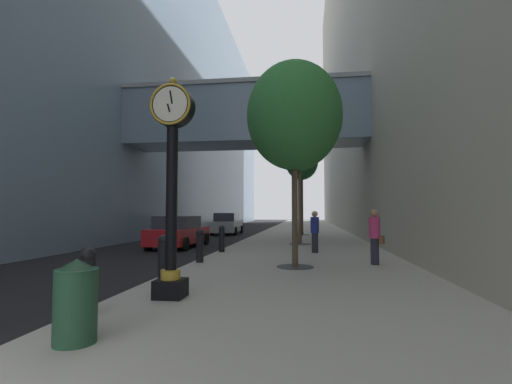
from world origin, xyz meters
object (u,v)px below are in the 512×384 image
(bollard_nearest, at_px, (87,280))
(car_red_near, at_px, (179,232))
(street_tree_near, at_px, (294,116))
(pedestrian_by_clock, at_px, (315,231))
(bollard_third, at_px, (200,245))
(trash_bin, at_px, (76,300))
(bollard_second, at_px, (163,256))
(car_silver_mid, at_px, (227,224))
(pedestrian_walking, at_px, (375,235))
(street_clock, at_px, (172,175))
(street_tree_mid_near, at_px, (299,143))
(street_tree_mid_far, at_px, (302,162))
(bollard_fourth, at_px, (222,238))

(bollard_nearest, xyz_separation_m, car_red_near, (-2.91, 12.33, 0.06))
(street_tree_near, relative_size, pedestrian_by_clock, 3.71)
(bollard_third, height_order, trash_bin, bollard_third)
(bollard_second, bearing_deg, car_silver_mid, 98.03)
(pedestrian_by_clock, distance_m, car_silver_mid, 15.28)
(pedestrian_walking, bearing_deg, bollard_nearest, -130.72)
(street_clock, xyz_separation_m, street_tree_near, (2.24, 4.26, 2.19))
(bollard_second, distance_m, bollard_third, 3.11)
(street_tree_mid_near, xyz_separation_m, car_red_near, (-6.02, -1.05, -4.54))
(street_tree_mid_far, height_order, car_silver_mid, street_tree_mid_far)
(street_clock, xyz_separation_m, pedestrian_by_clock, (2.91, 8.22, -1.47))
(street_tree_near, xyz_separation_m, car_silver_mid, (-5.96, 17.72, -3.87))
(street_tree_near, height_order, pedestrian_by_clock, street_tree_near)
(street_tree_mid_near, distance_m, car_silver_mid, 12.44)
(bollard_nearest, xyz_separation_m, pedestrian_by_clock, (3.78, 9.58, 0.32))
(street_tree_mid_near, bearing_deg, bollard_third, -113.49)
(street_clock, xyz_separation_m, trash_bin, (-0.29, -2.50, -1.81))
(bollard_nearest, height_order, street_tree_near, street_tree_near)
(street_clock, relative_size, bollard_third, 3.97)
(bollard_third, distance_m, trash_bin, 7.40)
(street_tree_mid_far, bearing_deg, car_silver_mid, 159.85)
(street_tree_mid_near, xyz_separation_m, trash_bin, (-2.53, -14.53, -4.63))
(bollard_second, height_order, bollard_fourth, same)
(bollard_third, relative_size, bollard_fourth, 1.00)
(street_tree_mid_far, relative_size, trash_bin, 6.35)
(bollard_second, xyz_separation_m, trash_bin, (0.58, -4.26, -0.03))
(street_clock, height_order, trash_bin, street_clock)
(street_tree_near, bearing_deg, street_tree_mid_far, 90.00)
(bollard_second, xyz_separation_m, pedestrian_walking, (5.56, 3.35, 0.35))
(street_tree_mid_near, bearing_deg, pedestrian_by_clock, -80.07)
(street_tree_near, distance_m, pedestrian_walking, 4.46)
(bollard_third, xyz_separation_m, car_silver_mid, (-2.85, 17.11, 0.11))
(bollard_fourth, bearing_deg, bollard_third, -90.00)
(pedestrian_walking, bearing_deg, trash_bin, -123.21)
(bollard_nearest, height_order, car_red_near, car_red_near)
(street_tree_near, bearing_deg, pedestrian_by_clock, 80.46)
(trash_bin, relative_size, pedestrian_by_clock, 0.63)
(bollard_second, distance_m, trash_bin, 4.30)
(street_clock, distance_m, bollard_second, 2.65)
(pedestrian_by_clock, bearing_deg, bollard_third, -138.43)
(street_tree_mid_near, height_order, car_red_near, street_tree_mid_near)
(bollard_nearest, xyz_separation_m, street_tree_near, (3.11, 5.61, 3.98))
(car_red_near, bearing_deg, bollard_third, -64.54)
(bollard_nearest, bearing_deg, pedestrian_walking, 49.28)
(bollard_nearest, bearing_deg, car_silver_mid, 96.97)
(street_clock, distance_m, car_silver_mid, 22.36)
(street_tree_mid_near, bearing_deg, bollard_fourth, -127.58)
(car_silver_mid, bearing_deg, trash_bin, -82.01)
(bollard_third, bearing_deg, bollard_second, -90.00)
(bollard_fourth, xyz_separation_m, street_tree_mid_far, (3.11, 11.81, 4.70))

